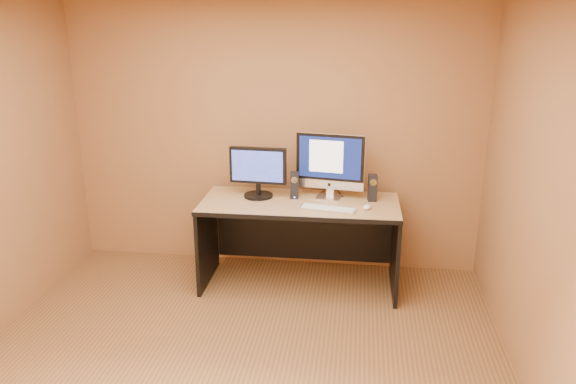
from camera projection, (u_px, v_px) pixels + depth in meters
The scene contains 11 objects.
floor at pixel (232, 379), 3.93m from camera, with size 4.00×4.00×0.00m, color brown.
walls at pixel (225, 204), 3.53m from camera, with size 4.00×4.00×2.60m, color olive, non-canonical shape.
desk at pixel (299, 244), 5.17m from camera, with size 1.78×0.78×0.82m, color tan, non-canonical shape.
imac at pixel (329, 166), 5.07m from camera, with size 0.63×0.23×0.61m, color silver, non-canonical shape.
second_monitor at pixel (258, 172), 5.12m from camera, with size 0.53×0.27×0.47m, color black, non-canonical shape.
speaker_left at pixel (294, 185), 5.12m from camera, with size 0.08×0.08×0.24m, color black, non-canonical shape.
speaker_right at pixel (372, 188), 5.05m from camera, with size 0.08×0.08×0.24m, color black, non-canonical shape.
keyboard at pixel (328, 209), 4.85m from camera, with size 0.48×0.13×0.02m, color silver.
mouse at pixel (367, 207), 4.87m from camera, with size 0.06×0.11×0.04m, color white.
cable_a at pixel (340, 193), 5.29m from camera, with size 0.01×0.01×0.24m, color black.
cable_b at pixel (322, 192), 5.31m from camera, with size 0.01×0.01×0.20m, color black.
Camera 1 is at (0.82, -3.26, 2.46)m, focal length 35.00 mm.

